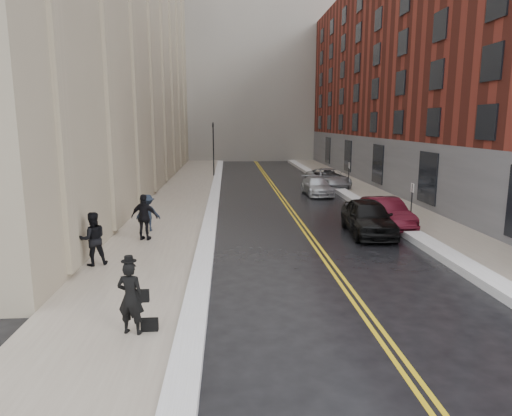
{
  "coord_description": "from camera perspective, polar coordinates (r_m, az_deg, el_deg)",
  "views": [
    {
      "loc": [
        -1.26,
        -13.9,
        5.2
      ],
      "look_at": [
        -0.07,
        5.18,
        1.6
      ],
      "focal_mm": 32.0,
      "sensor_mm": 36.0,
      "label": 1
    }
  ],
  "objects": [
    {
      "name": "car_black",
      "position": [
        22.02,
        13.83,
        -1.11
      ],
      "size": [
        2.25,
        4.95,
        1.65
      ],
      "primitive_type": "imported",
      "rotation": [
        0.0,
        0.0,
        -0.06
      ],
      "color": "black",
      "rests_on": "ground"
    },
    {
      "name": "snow_ridge_right",
      "position": [
        31.47,
        11.99,
        1.19
      ],
      "size": [
        0.85,
        60.8,
        0.3
      ],
      "primitive_type": "cube",
      "color": "white",
      "rests_on": "ground"
    },
    {
      "name": "traffic_signal",
      "position": [
        43.97,
        -5.35,
        7.85
      ],
      "size": [
        0.18,
        0.15,
        5.2
      ],
      "color": "black",
      "rests_on": "ground"
    },
    {
      "name": "car_silver_near",
      "position": [
        33.46,
        7.61,
        2.72
      ],
      "size": [
        1.94,
        4.43,
        1.27
      ],
      "primitive_type": "imported",
      "rotation": [
        0.0,
        0.0,
        0.04
      ],
      "color": "#B5B8BD",
      "rests_on": "ground"
    },
    {
      "name": "parking_sign_far",
      "position": [
        35.33,
        11.52,
        4.2
      ],
      "size": [
        0.06,
        0.35,
        2.23
      ],
      "color": "black",
      "rests_on": "ground"
    },
    {
      "name": "car_maroon",
      "position": [
        23.79,
        15.84,
        -0.57
      ],
      "size": [
        1.86,
        4.54,
        1.46
      ],
      "primitive_type": "imported",
      "rotation": [
        0.0,
        0.0,
        0.07
      ],
      "color": "#430C16",
      "rests_on": "ground"
    },
    {
      "name": "parking_sign_near",
      "position": [
        24.05,
        18.88,
        0.89
      ],
      "size": [
        0.06,
        0.35,
        2.23
      ],
      "color": "black",
      "rests_on": "ground"
    },
    {
      "name": "snow_ridge_left",
      "position": [
        30.34,
        -5.29,
        1.0
      ],
      "size": [
        0.7,
        60.8,
        0.26
      ],
      "primitive_type": "cube",
      "color": "white",
      "rests_on": "ground"
    },
    {
      "name": "lane_stripe_b",
      "position": [
        30.6,
        3.78,
        0.86
      ],
      "size": [
        0.12,
        64.0,
        0.01
      ],
      "primitive_type": "cube",
      "color": "gold",
      "rests_on": "ground"
    },
    {
      "name": "tower_far_right",
      "position": [
        83.06,
        7.68,
        22.23
      ],
      "size": [
        22.0,
        18.0,
        44.0
      ],
      "primitive_type": "cube",
      "color": "slate",
      "rests_on": "ground"
    },
    {
      "name": "pedestrian_b",
      "position": [
        21.99,
        -13.35,
        -0.6
      ],
      "size": [
        1.14,
        0.67,
        1.73
      ],
      "primitive_type": "imported",
      "rotation": [
        0.0,
        0.0,
        3.12
      ],
      "color": "#19212D",
      "rests_on": "sidewalk_left"
    },
    {
      "name": "pedestrian_a",
      "position": [
        17.28,
        -19.72,
        -3.64
      ],
      "size": [
        1.15,
        1.03,
        1.93
      ],
      "primitive_type": "imported",
      "rotation": [
        0.0,
        0.0,
        3.53
      ],
      "color": "black",
      "rests_on": "sidewalk_left"
    },
    {
      "name": "car_silver_far",
      "position": [
        37.26,
        8.98,
        3.68
      ],
      "size": [
        3.14,
        5.72,
        1.52
      ],
      "primitive_type": "imported",
      "rotation": [
        0.0,
        0.0,
        0.12
      ],
      "color": "#9DA0A5",
      "rests_on": "ground"
    },
    {
      "name": "lane_stripe_a",
      "position": [
        30.57,
        3.33,
        0.85
      ],
      "size": [
        0.12,
        64.0,
        0.01
      ],
      "primitive_type": "cube",
      "color": "gold",
      "rests_on": "ground"
    },
    {
      "name": "sidewalk_right",
      "position": [
        32.03,
        15.18,
        1.08
      ],
      "size": [
        3.0,
        64.0,
        0.15
      ],
      "primitive_type": "cube",
      "color": "gray",
      "rests_on": "ground"
    },
    {
      "name": "sidewalk_left",
      "position": [
        30.51,
        -9.61,
        0.84
      ],
      "size": [
        4.0,
        64.0,
        0.15
      ],
      "primitive_type": "cube",
      "color": "gray",
      "rests_on": "ground"
    },
    {
      "name": "pedestrian_c",
      "position": [
        20.31,
        -13.78,
        -1.13
      ],
      "size": [
        1.26,
        0.73,
        2.01
      ],
      "primitive_type": "imported",
      "rotation": [
        0.0,
        0.0,
        2.93
      ],
      "color": "black",
      "rests_on": "sidewalk_left"
    },
    {
      "name": "ground",
      "position": [
        14.9,
        1.53,
        -9.77
      ],
      "size": [
        160.0,
        160.0,
        0.0
      ],
      "primitive_type": "plane",
      "color": "black",
      "rests_on": "ground"
    },
    {
      "name": "pedestrian_main",
      "position": [
        11.54,
        -15.4,
        -10.76
      ],
      "size": [
        0.75,
        0.58,
        1.82
      ],
      "primitive_type": "imported",
      "rotation": [
        0.0,
        0.0,
        2.91
      ],
      "color": "black",
      "rests_on": "sidewalk_left"
    },
    {
      "name": "building_right",
      "position": [
        41.57,
        24.16,
        15.0
      ],
      "size": [
        14.0,
        50.0,
        18.0
      ],
      "primitive_type": "cube",
      "color": "maroon",
      "rests_on": "ground"
    }
  ]
}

